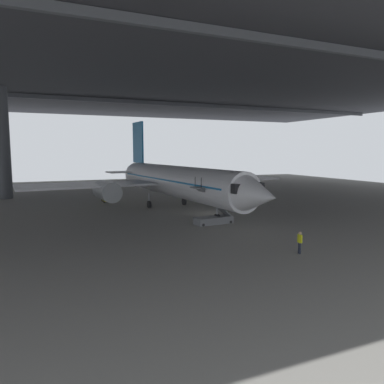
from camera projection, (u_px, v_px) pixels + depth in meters
name	position (u px, v px, depth m)	size (l,w,h in m)	color
ground_plane	(201.00, 214.00, 40.68)	(110.00, 110.00, 0.00)	gray
hangar_structure	(161.00, 81.00, 51.27)	(121.00, 99.00, 17.82)	#4C4F54
airplane_main	(174.00, 181.00, 44.28)	(35.77, 36.94, 11.54)	white
boarding_stairs	(213.00, 216.00, 35.36)	(4.32, 1.83, 4.67)	slate
crew_worker_near_nose	(300.00, 241.00, 24.97)	(0.31, 0.53, 1.58)	#232838
crew_worker_by_stairs	(224.00, 210.00, 38.54)	(0.30, 0.54, 1.55)	#232838
baggage_tug	(107.00, 198.00, 50.38)	(1.29, 2.20, 0.90)	yellow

